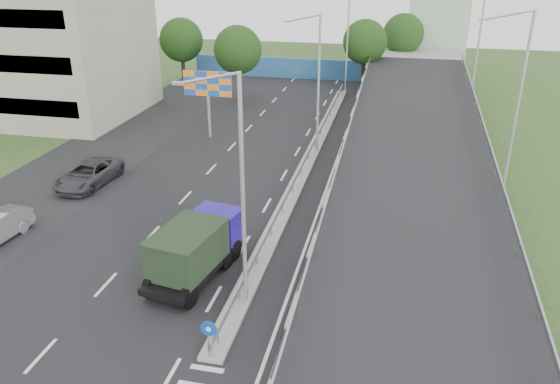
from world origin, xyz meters
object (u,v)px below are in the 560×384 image
(dump_truck, at_px, (197,247))
(church, at_px, (437,29))
(lamp_post_near, at_px, (238,183))
(billboard, at_px, (208,88))
(lamp_post_mid, at_px, (316,78))
(sign_bollard, at_px, (210,339))
(parked_car_c, at_px, (89,174))
(lamp_post_far, at_px, (346,38))

(dump_truck, bearing_deg, church, 86.26)
(lamp_post_near, bearing_deg, billboard, 112.49)
(lamp_post_mid, bearing_deg, sign_bollard, -90.26)
(church, xyz_separation_m, dump_truck, (-12.60, -52.17, -3.78))
(sign_bollard, xyz_separation_m, lamp_post_near, (0.11, 3.83, 4.77))
(sign_bollard, bearing_deg, billboard, 109.21)
(dump_truck, relative_size, parked_car_c, 1.20)
(parked_car_c, bearing_deg, dump_truck, -35.95)
(lamp_post_mid, xyz_separation_m, parked_car_c, (-13.60, -9.32, -5.05))
(lamp_post_mid, relative_size, parked_car_c, 1.85)
(church, relative_size, billboard, 2.51)
(lamp_post_near, relative_size, dump_truck, 1.54)
(lamp_post_far, height_order, billboard, lamp_post_far)
(lamp_post_mid, distance_m, parked_car_c, 17.24)
(lamp_post_mid, bearing_deg, church, 73.78)
(lamp_post_mid, height_order, dump_truck, lamp_post_mid)
(billboard, bearing_deg, lamp_post_mid, -12.38)
(lamp_post_far, bearing_deg, lamp_post_mid, -90.00)
(lamp_post_near, height_order, billboard, lamp_post_near)
(lamp_post_near, bearing_deg, dump_truck, 145.93)
(lamp_post_near, bearing_deg, sign_bollard, -91.64)
(lamp_post_near, xyz_separation_m, lamp_post_far, (0.00, 40.00, 0.00))
(sign_bollard, distance_m, lamp_post_far, 44.08)
(sign_bollard, bearing_deg, dump_truck, 114.69)
(parked_car_c, bearing_deg, sign_bollard, -43.94)
(sign_bollard, distance_m, lamp_post_mid, 24.30)
(sign_bollard, relative_size, dump_truck, 0.26)
(lamp_post_far, relative_size, dump_truck, 1.54)
(billboard, bearing_deg, sign_bollard, -70.79)
(lamp_post_mid, distance_m, dump_truck, 18.86)
(sign_bollard, bearing_deg, church, 80.19)
(lamp_post_near, height_order, dump_truck, lamp_post_near)
(church, height_order, dump_truck, church)
(dump_truck, bearing_deg, lamp_post_mid, 91.35)
(sign_bollard, relative_size, lamp_post_mid, 0.17)
(lamp_post_near, distance_m, church, 54.90)
(sign_bollard, height_order, billboard, billboard)
(church, bearing_deg, parked_car_c, -118.47)
(lamp_post_near, distance_m, dump_truck, 5.39)
(lamp_post_near, relative_size, lamp_post_mid, 1.00)
(lamp_post_mid, relative_size, church, 0.73)
(church, height_order, parked_car_c, church)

